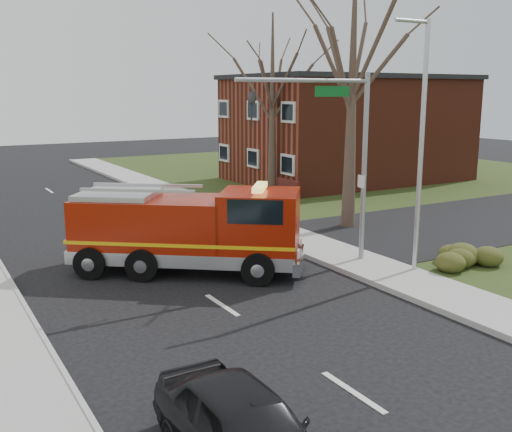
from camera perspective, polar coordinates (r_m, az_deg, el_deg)
ground at (r=17.75m, az=-3.27°, el=-8.49°), size 120.00×120.00×0.00m
sidewalk_right at (r=21.11m, az=11.95°, el=-5.20°), size 2.40×80.00×0.15m
brick_building at (r=42.30m, az=8.72°, el=8.26°), size 15.40×10.40×7.25m
health_center_sign at (r=33.18m, az=3.06°, el=2.62°), size 0.12×2.00×1.40m
hedge_corner at (r=22.27m, az=19.11°, el=-3.36°), size 2.80×2.00×0.90m
bare_tree_near at (r=26.95m, az=9.21°, el=14.32°), size 6.00×6.00×12.00m
bare_tree_far at (r=35.14m, az=1.58°, el=12.32°), size 5.25×5.25×10.50m
traffic_signal_mast at (r=20.78m, az=7.65°, el=7.70°), size 5.29×0.18×6.80m
streetlight_pole at (r=20.58m, az=15.38°, el=6.92°), size 1.48×0.16×8.40m
fire_engine at (r=20.72m, az=-6.30°, el=-1.52°), size 7.70×6.75×3.10m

